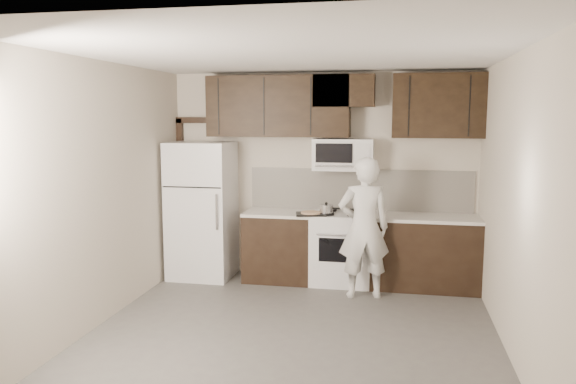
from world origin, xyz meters
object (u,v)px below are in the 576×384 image
(stove, at_px, (341,248))
(person, at_px, (364,228))
(microwave, at_px, (343,155))
(refrigerator, at_px, (202,210))

(stove, bearing_deg, person, -58.72)
(stove, height_order, microwave, microwave)
(stove, relative_size, refrigerator, 0.52)
(stove, height_order, person, person)
(person, bearing_deg, refrigerator, -25.25)
(refrigerator, height_order, person, refrigerator)
(stove, xyz_separation_m, person, (0.31, -0.51, 0.38))
(microwave, relative_size, person, 0.45)
(stove, xyz_separation_m, refrigerator, (-1.85, -0.05, 0.44))
(microwave, xyz_separation_m, refrigerator, (-1.85, -0.17, -0.75))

